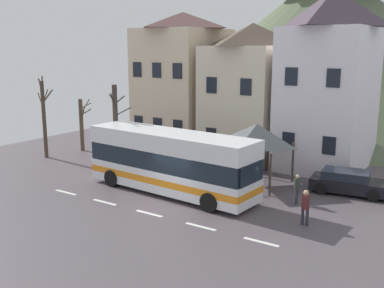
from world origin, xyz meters
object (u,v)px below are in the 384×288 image
at_px(transit_bus, 171,163).
at_px(pedestrian_00, 305,205).
at_px(townhouse_01, 251,91).
at_px(townhouse_00, 183,81).
at_px(townhouse_02, 329,81).
at_px(bus_shelter, 257,134).
at_px(parked_car_01, 141,153).
at_px(public_bench, 242,162).
at_px(parked_car_02, 348,182).
at_px(bare_tree_01, 116,129).
at_px(pedestrian_01, 297,187).
at_px(bare_tree_02, 82,124).
at_px(bare_tree_00, 44,116).
at_px(hilltop_castle, 328,41).

relative_size(transit_bus, pedestrian_00, 6.23).
xyz_separation_m(townhouse_01, pedestrian_00, (8.28, -11.01, -3.85)).
xyz_separation_m(transit_bus, pedestrian_00, (7.91, -0.44, -0.75)).
relative_size(townhouse_00, townhouse_02, 0.92).
bearing_deg(townhouse_02, bus_shelter, -108.28).
bearing_deg(parked_car_01, townhouse_00, 86.37).
distance_m(parked_car_01, pedestrian_00, 14.72).
bearing_deg(public_bench, pedestrian_00, -45.93).
bearing_deg(parked_car_02, townhouse_00, 153.46).
height_order(pedestrian_00, bare_tree_01, bare_tree_01).
xyz_separation_m(townhouse_01, parked_car_02, (8.63, -5.18, -4.20)).
height_order(townhouse_01, pedestrian_00, townhouse_01).
height_order(pedestrian_01, bare_tree_02, bare_tree_02).
height_order(parked_car_02, public_bench, parked_car_02).
bearing_deg(parked_car_01, bare_tree_00, -164.95).
relative_size(townhouse_01, transit_bus, 0.93).
xyz_separation_m(townhouse_02, bare_tree_01, (-10.56, -9.21, -2.88)).
bearing_deg(townhouse_02, bare_tree_00, -153.75).
height_order(parked_car_01, public_bench, parked_car_01).
bearing_deg(parked_car_01, townhouse_02, 20.06).
bearing_deg(transit_bus, townhouse_01, 95.79).
bearing_deg(bare_tree_02, townhouse_02, 18.47).
distance_m(hilltop_castle, bare_tree_02, 29.15).
bearing_deg(hilltop_castle, townhouse_02, -72.06).
height_order(hilltop_castle, parked_car_01, hilltop_castle).
bearing_deg(parked_car_01, pedestrian_01, -18.87).
xyz_separation_m(parked_car_01, bare_tree_01, (0.68, -3.22, 2.27)).
distance_m(hilltop_castle, pedestrian_00, 33.72).
distance_m(townhouse_00, parked_car_01, 7.57).
height_order(bus_shelter, parked_car_01, bus_shelter).
bearing_deg(bare_tree_01, bare_tree_02, 153.36).
distance_m(townhouse_02, hilltop_castle, 21.77).
bearing_deg(bare_tree_02, townhouse_01, 26.49).
relative_size(hilltop_castle, bare_tree_02, 10.38).
height_order(townhouse_02, pedestrian_01, townhouse_02).
bearing_deg(public_bench, pedestrian_01, -39.36).
height_order(bare_tree_01, bare_tree_02, bare_tree_01).
distance_m(parked_car_02, bare_tree_02, 20.39).
height_order(hilltop_castle, public_bench, hilltop_castle).
distance_m(townhouse_01, pedestrian_01, 11.57).
distance_m(bus_shelter, pedestrian_00, 6.89).
bearing_deg(transit_bus, parked_car_02, 36.93).
relative_size(parked_car_01, pedestrian_00, 2.45).
bearing_deg(hilltop_castle, townhouse_00, -103.76).
bearing_deg(public_bench, bus_shelter, -49.13).
xyz_separation_m(parked_car_02, pedestrian_01, (-1.73, -3.24, 0.25)).
height_order(transit_bus, parked_car_02, transit_bus).
xyz_separation_m(transit_bus, pedestrian_01, (6.53, 2.15, -0.85)).
distance_m(townhouse_01, public_bench, 6.02).
height_order(townhouse_00, bare_tree_00, townhouse_00).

